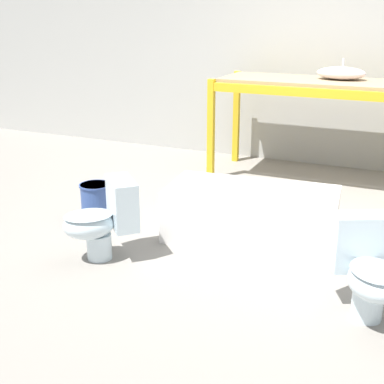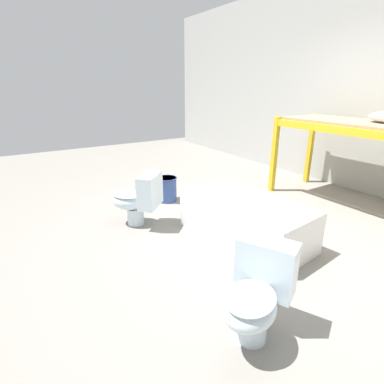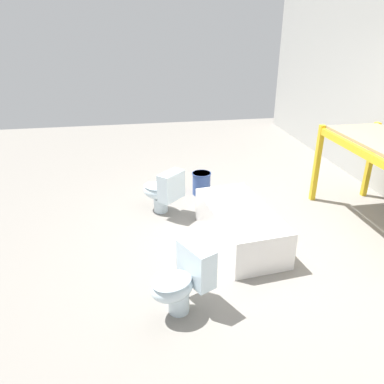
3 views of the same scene
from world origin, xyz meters
name	(u,v)px [view 3 (image 3 of 3)]	position (x,y,z in m)	size (l,w,h in m)	color
ground_plane	(262,238)	(0.00, 0.00, 0.00)	(12.00, 12.00, 0.00)	gray
bathtub_main	(240,223)	(0.01, -0.30, 0.26)	(1.47, 0.83, 0.44)	white
toilet_near	(163,190)	(-0.91, -1.12, 0.33)	(0.64, 0.64, 0.63)	silver
toilet_far	(183,279)	(1.05, -1.15, 0.33)	(0.56, 0.65, 0.63)	silver
bucket_white	(201,183)	(-1.42, -0.48, 0.18)	(0.29, 0.29, 0.35)	#334C8C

